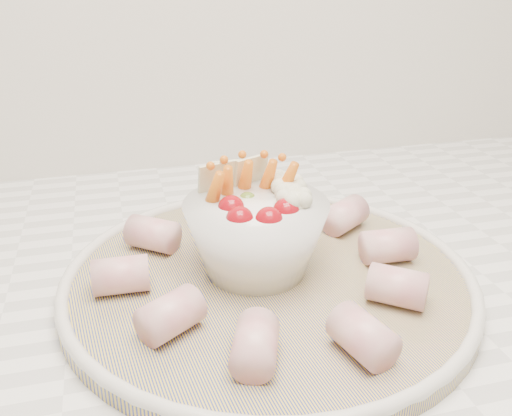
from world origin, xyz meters
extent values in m
cube|color=white|center=(0.00, 1.45, 0.90)|extent=(2.04, 0.62, 0.04)
cylinder|color=navy|center=(0.13, 1.40, 0.93)|extent=(0.43, 0.43, 0.01)
torus|color=silver|center=(0.13, 1.40, 0.94)|extent=(0.39, 0.39, 0.01)
sphere|color=maroon|center=(0.10, 1.38, 1.00)|extent=(0.02, 0.02, 0.02)
sphere|color=maroon|center=(0.12, 1.37, 1.00)|extent=(0.02, 0.02, 0.02)
sphere|color=maroon|center=(0.14, 1.39, 1.00)|extent=(0.02, 0.02, 0.02)
sphere|color=maroon|center=(0.09, 1.41, 1.00)|extent=(0.02, 0.02, 0.02)
sphere|color=#557426|center=(0.11, 1.42, 1.00)|extent=(0.02, 0.02, 0.02)
cone|color=#D26313|center=(0.10, 1.43, 1.01)|extent=(0.02, 0.04, 0.06)
cone|color=#D26313|center=(0.12, 1.44, 1.01)|extent=(0.02, 0.04, 0.06)
cone|color=#D26313|center=(0.14, 1.44, 1.01)|extent=(0.03, 0.04, 0.06)
cone|color=#D26313|center=(0.08, 1.42, 1.01)|extent=(0.03, 0.04, 0.06)
cone|color=#D26313|center=(0.15, 1.43, 1.01)|extent=(0.03, 0.04, 0.06)
sphere|color=beige|center=(0.15, 1.42, 1.00)|extent=(0.03, 0.03, 0.03)
sphere|color=beige|center=(0.15, 1.40, 1.00)|extent=(0.03, 0.03, 0.03)
sphere|color=beige|center=(0.16, 1.44, 1.00)|extent=(0.03, 0.03, 0.03)
cube|color=beige|center=(0.10, 1.45, 1.01)|extent=(0.04, 0.01, 0.04)
cube|color=beige|center=(0.13, 1.46, 1.01)|extent=(0.04, 0.03, 0.04)
cube|color=beige|center=(0.09, 1.45, 1.01)|extent=(0.04, 0.02, 0.04)
cylinder|color=#C35966|center=(0.25, 1.39, 0.95)|extent=(0.05, 0.04, 0.03)
cylinder|color=#C35966|center=(0.23, 1.47, 0.95)|extent=(0.06, 0.05, 0.03)
cylinder|color=#C35966|center=(0.17, 1.52, 0.95)|extent=(0.05, 0.06, 0.03)
cylinder|color=#C35966|center=(0.09, 1.51, 0.95)|extent=(0.05, 0.06, 0.03)
cylinder|color=#C35966|center=(0.03, 1.47, 0.95)|extent=(0.06, 0.06, 0.03)
cylinder|color=#C35966|center=(-0.01, 1.40, 0.95)|extent=(0.05, 0.04, 0.03)
cylinder|color=#C35966|center=(0.03, 1.33, 0.95)|extent=(0.06, 0.05, 0.03)
cylinder|color=#C35966|center=(0.08, 1.28, 0.95)|extent=(0.05, 0.06, 0.03)
cylinder|color=#C35966|center=(0.16, 1.27, 0.95)|extent=(0.05, 0.06, 0.03)
cylinder|color=#C35966|center=(0.22, 1.32, 0.95)|extent=(0.06, 0.06, 0.03)
camera|label=1|loc=(0.00, 0.95, 1.22)|focal=40.00mm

